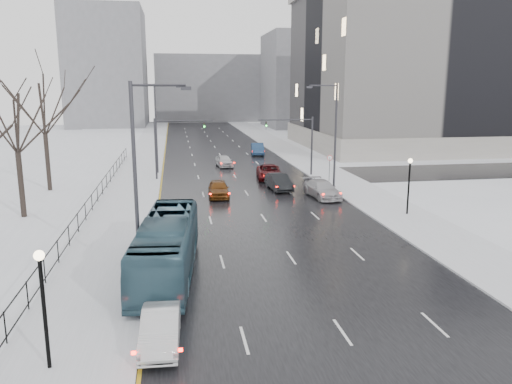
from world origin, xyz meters
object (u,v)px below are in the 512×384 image
sedan_right_far (322,189)px  sedan_right_cross (269,172)px  sedan_left_near (161,328)px  lamppost_r_mid (409,178)px  mast_signal_left (166,141)px  streetlight_l_near (140,172)px  lamppost_l (43,293)px  sedan_right_distant (257,149)px  mast_signal_right (302,139)px  sedan_right_near (279,182)px  no_uturn_sign (330,160)px  tree_park_e (50,191)px  sedan_center_far (224,161)px  tree_park_d (24,218)px  streetlight_r_mid (333,131)px  bus (167,246)px  sedan_center_near (219,189)px  streetlight_l_far (158,124)px

sedan_right_far → sedan_right_cross: bearing=100.6°
sedan_left_near → sedan_right_cross: (10.62, 33.32, 0.09)m
lamppost_r_mid → mast_signal_left: size_ratio=0.66×
streetlight_l_near → mast_signal_left: streetlight_l_near is taller
lamppost_l → sedan_right_distant: 56.32m
mast_signal_right → sedan_right_near: mast_signal_right is taller
lamppost_l → no_uturn_sign: lamppost_l is taller
tree_park_e → sedan_right_distant: 32.14m
lamppost_l → sedan_left_near: bearing=17.8°
sedan_center_far → tree_park_d: bearing=-135.0°
streetlight_r_mid → streetlight_l_near: (-16.33, -20.00, 0.00)m
tree_park_e → bus: bearing=-64.5°
tree_park_e → mast_signal_right: size_ratio=2.08×
tree_park_d → sedan_right_distant: (23.15, 31.85, 0.86)m
tree_park_e → sedan_right_far: size_ratio=2.62×
sedan_right_cross → streetlight_r_mid: bearing=-48.2°
lamppost_r_mid → no_uturn_sign: (-1.80, 14.00, -0.64)m
sedan_left_near → sedan_right_distant: size_ratio=0.82×
mast_signal_right → sedan_right_cross: size_ratio=1.19×
tree_park_d → sedan_right_far: bearing=7.4°
sedan_center_near → sedan_center_far: sedan_center_near is taller
bus → sedan_right_near: 22.85m
sedan_right_far → sedan_left_near: bearing=-126.5°
sedan_right_far → sedan_center_far: (-6.88, 18.61, -0.03)m
streetlight_r_mid → bus: bearing=-127.9°
lamppost_l → sedan_center_near: lamppost_l is taller
mast_signal_right → mast_signal_left: size_ratio=1.00×
tree_park_e → sedan_right_cross: size_ratio=2.46×
mast_signal_right → mast_signal_left: same height
lamppost_l → sedan_center_far: size_ratio=1.02×
streetlight_l_far → sedan_right_far: streetlight_l_far is taller
sedan_center_near → sedan_right_far: (9.07, -1.65, -0.01)m
sedan_left_near → no_uturn_sign: bearing=64.1°
sedan_right_near → mast_signal_right: bearing=55.5°
sedan_right_near → sedan_right_distant: size_ratio=0.94×
tree_park_d → sedan_center_far: size_ratio=2.97×
tree_park_d → mast_signal_left: (10.47, 14.00, 4.11)m
no_uturn_sign → sedan_right_far: size_ratio=0.52×
tree_park_d → sedan_right_far: tree_park_d is taller
lamppost_r_mid → sedan_right_distant: 36.36m
lamppost_r_mid → bus: size_ratio=0.39×
sedan_right_far → sedan_right_distant: size_ratio=1.04×
lamppost_r_mid → mast_signal_right: size_ratio=0.66×
streetlight_l_near → mast_signal_right: 32.03m
streetlight_l_near → lamppost_r_mid: streetlight_l_near is taller
sedan_left_near → sedan_right_cross: sedan_right_cross is taller
streetlight_l_near → lamppost_r_mid: size_ratio=2.34×
mast_signal_right → no_uturn_sign: (1.87, -4.00, -1.81)m
tree_park_e → sedan_center_near: tree_park_e is taller
lamppost_r_mid → sedan_right_far: bearing=123.0°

